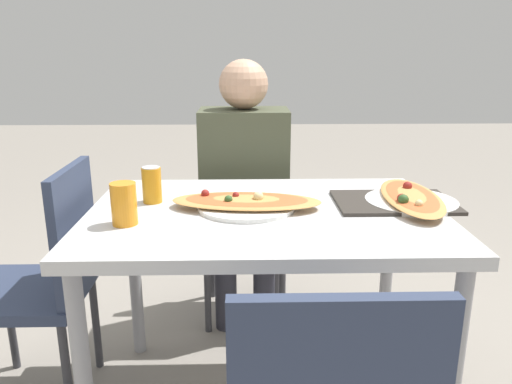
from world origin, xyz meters
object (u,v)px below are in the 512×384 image
at_px(chair_far_seated, 244,214).
at_px(pizza_second, 411,198).
at_px(person_seated, 244,174).
at_px(pizza_main, 246,202).
at_px(chair_side_left, 47,275).
at_px(dining_table, 265,233).
at_px(soda_can, 152,185).
at_px(drink_glass, 124,204).

height_order(chair_far_seated, pizza_second, chair_far_seated).
relative_size(person_seated, pizza_main, 2.37).
xyz_separation_m(chair_far_seated, chair_side_left, (-0.70, -0.66, 0.00)).
bearing_deg(pizza_main, person_seated, 90.62).
distance_m(dining_table, chair_far_seated, 0.76).
bearing_deg(dining_table, chair_far_seated, 95.44).
height_order(person_seated, soda_can, person_seated).
relative_size(chair_side_left, person_seated, 0.72).
relative_size(dining_table, pizza_main, 2.26).
height_order(chair_side_left, pizza_second, chair_side_left).
distance_m(person_seated, drink_glass, 0.83).
distance_m(dining_table, pizza_second, 0.51).
bearing_deg(chair_far_seated, chair_side_left, 43.50).
xyz_separation_m(person_seated, pizza_main, (0.01, -0.59, 0.05)).
bearing_deg(drink_glass, soda_can, 78.88).
bearing_deg(chair_far_seated, pizza_main, 90.52).
bearing_deg(drink_glass, pizza_main, 22.24).
relative_size(pizza_main, drink_glass, 3.99).
bearing_deg(pizza_second, chair_side_left, 179.52).
xyz_separation_m(pizza_main, pizza_second, (0.56, 0.03, 0.00)).
xyz_separation_m(dining_table, drink_glass, (-0.43, -0.13, 0.14)).
bearing_deg(pizza_second, dining_table, -173.45).
relative_size(chair_far_seated, drink_glass, 6.85).
height_order(chair_far_seated, drink_glass, chair_far_seated).
height_order(soda_can, drink_glass, drink_glass).
height_order(dining_table, pizza_second, pizza_second).
bearing_deg(dining_table, drink_glass, -163.74).
relative_size(dining_table, soda_can, 9.31).
relative_size(pizza_main, soda_can, 4.11).
bearing_deg(pizza_main, soda_can, 167.30).
relative_size(chair_side_left, pizza_main, 1.72).
xyz_separation_m(chair_side_left, drink_glass, (0.34, -0.19, 0.32)).
bearing_deg(chair_side_left, person_seated, -51.83).
bearing_deg(chair_side_left, dining_table, -95.05).
xyz_separation_m(dining_table, pizza_second, (0.50, 0.06, 0.10)).
bearing_deg(chair_side_left, soda_can, -85.60).
relative_size(pizza_main, pizza_second, 1.06).
height_order(chair_far_seated, chair_side_left, same).
bearing_deg(soda_can, pizza_second, -2.58).
bearing_deg(soda_can, chair_side_left, -175.60).
bearing_deg(dining_table, pizza_second, 6.55).
bearing_deg(pizza_main, dining_table, -21.23).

